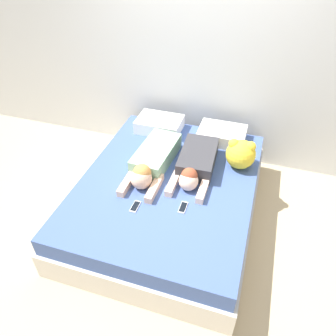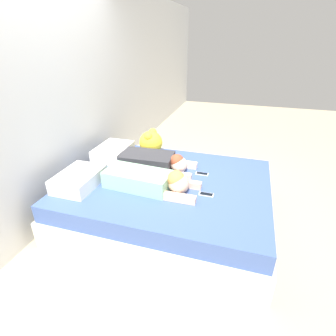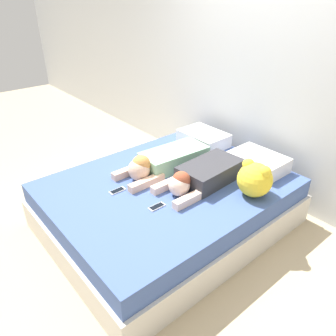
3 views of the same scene
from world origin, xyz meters
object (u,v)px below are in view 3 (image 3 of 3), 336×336
(person_left, at_px, (163,161))
(plush_toy, at_px, (255,179))
(cell_phone_right, at_px, (157,207))
(bed, at_px, (168,203))
(pillow_head_left, at_px, (203,138))
(cell_phone_left, at_px, (117,191))
(pillow_head_right, at_px, (258,162))
(person_right, at_px, (202,175))

(person_left, height_order, plush_toy, plush_toy)
(person_left, relative_size, plush_toy, 3.09)
(cell_phone_right, bearing_deg, bed, 126.99)
(pillow_head_left, relative_size, person_left, 0.53)
(bed, height_order, plush_toy, plush_toy)
(cell_phone_left, bearing_deg, cell_phone_right, 16.14)
(person_left, relative_size, cell_phone_left, 6.82)
(cell_phone_left, relative_size, plush_toy, 0.45)
(cell_phone_left, bearing_deg, pillow_head_left, 99.17)
(person_left, distance_m, cell_phone_left, 0.58)
(person_left, xyz_separation_m, cell_phone_right, (0.46, -0.45, -0.09))
(pillow_head_right, height_order, person_right, person_right)
(pillow_head_right, height_order, plush_toy, plush_toy)
(person_right, xyz_separation_m, cell_phone_right, (0.02, -0.55, -0.08))
(pillow_head_right, bearing_deg, cell_phone_left, -112.85)
(plush_toy, bearing_deg, cell_phone_left, -132.53)
(pillow_head_left, distance_m, cell_phone_right, 1.34)
(bed, relative_size, cell_phone_left, 15.17)
(pillow_head_right, relative_size, plush_toy, 1.65)
(person_right, relative_size, plush_toy, 2.75)
(pillow_head_right, distance_m, cell_phone_right, 1.19)
(pillow_head_right, relative_size, person_right, 0.60)
(bed, height_order, pillow_head_right, pillow_head_right)
(pillow_head_left, distance_m, cell_phone_left, 1.33)
(pillow_head_left, distance_m, plush_toy, 1.11)
(bed, bearing_deg, person_right, 44.46)
(cell_phone_right, bearing_deg, pillow_head_right, 83.64)
(plush_toy, bearing_deg, pillow_head_right, 122.02)
(person_left, relative_size, cell_phone_right, 6.82)
(person_left, bearing_deg, cell_phone_right, -44.31)
(pillow_head_right, relative_size, person_left, 0.53)
(person_right, distance_m, plush_toy, 0.48)
(pillow_head_left, relative_size, person_right, 0.60)
(bed, relative_size, plush_toy, 6.88)
(pillow_head_right, bearing_deg, person_right, -103.81)
(cell_phone_right, bearing_deg, plush_toy, 62.72)
(bed, height_order, pillow_head_left, pillow_head_left)
(bed, bearing_deg, pillow_head_left, 114.00)
(pillow_head_left, xyz_separation_m, person_left, (0.17, -0.73, 0.02))
(bed, relative_size, pillow_head_right, 4.16)
(person_left, xyz_separation_m, plush_toy, (0.86, 0.31, 0.07))
(bed, distance_m, pillow_head_left, 0.99)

